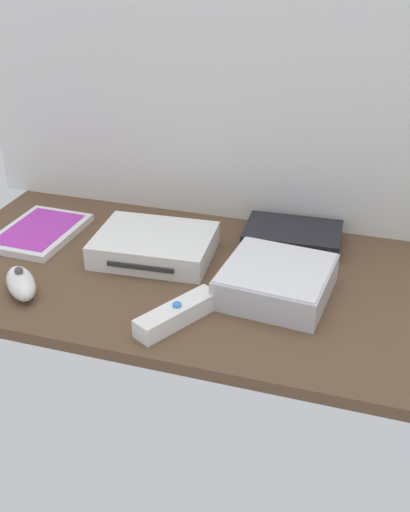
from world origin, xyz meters
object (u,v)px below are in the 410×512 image
object	(u,v)px
remote_nunchuk	(21,283)
game_case	(40,232)
mini_computer	(276,281)
game_console	(155,245)
network_router	(293,236)
remote_wand	(175,313)

from	to	relation	value
remote_nunchuk	game_case	bearing A→B (deg)	69.93
mini_computer	game_console	bearing A→B (deg)	165.07
game_case	network_router	world-z (taller)	network_router
game_case	remote_nunchuk	distance (cm)	21.25
game_case	network_router	xyz separation A→B (cm)	(47.98, 10.94, 0.94)
remote_wand	remote_nunchuk	distance (cm)	26.92
network_router	remote_nunchuk	xyz separation A→B (cm)	(-39.77, -30.50, 0.34)
game_case	network_router	size ratio (longest dim) A/B	1.05
game_console	game_case	distance (cm)	24.65
remote_nunchuk	game_console	bearing A→B (deg)	5.74
game_console	network_router	bearing A→B (deg)	23.27
game_console	remote_nunchuk	xyz separation A→B (cm)	(-16.37, -18.57, -0.16)
game_console	network_router	xyz separation A→B (cm)	(23.40, 11.93, -0.50)
game_case	remote_wand	distance (cm)	40.24
game_console	remote_wand	world-z (taller)	game_console
game_case	network_router	bearing A→B (deg)	14.60
game_console	remote_wand	size ratio (longest dim) A/B	1.50
game_console	remote_nunchuk	bearing A→B (deg)	-135.15
game_console	game_case	world-z (taller)	game_console
game_case	remote_nunchuk	size ratio (longest dim) A/B	1.88
game_console	network_router	size ratio (longest dim) A/B	1.19
game_case	game_console	bearing A→B (deg)	-0.54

